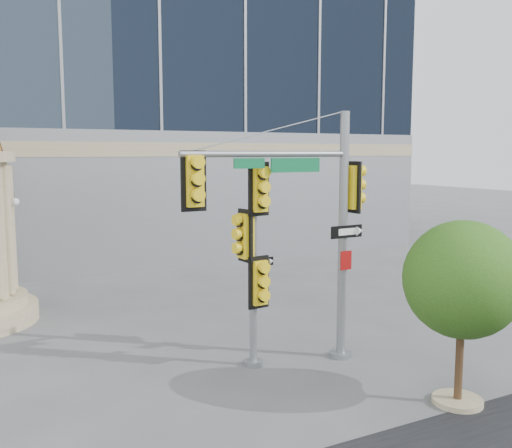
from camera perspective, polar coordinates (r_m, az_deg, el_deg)
name	(u,v)px	position (r m, az deg, el deg)	size (l,w,h in m)	color
ground	(289,398)	(12.38, 3.32, -17.00)	(120.00, 120.00, 0.00)	#545456
main_signal_pole	(306,210)	(13.29, 5.05, 1.42)	(4.70, 0.59, 6.04)	slate
secondary_signal_pole	(254,247)	(13.20, -0.20, -2.30)	(0.88, 0.64, 4.93)	slate
street_tree	(464,284)	(12.10, 20.05, -5.66)	(2.41, 2.35, 3.75)	tan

